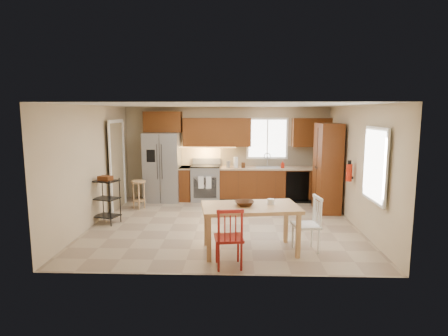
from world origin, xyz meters
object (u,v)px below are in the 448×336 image
at_px(pantry, 327,168).
at_px(dining_table, 250,229).
at_px(utility_cart, 106,201).
at_px(table_jar, 271,203).
at_px(bar_stool, 139,195).
at_px(fire_extinguisher, 349,173).
at_px(table_bowl, 244,206).
at_px(chair_red, 229,237).
at_px(refrigerator, 163,167).
at_px(chair_white, 306,224).
at_px(range_stove, 206,183).
at_px(soap_bottle, 283,164).

bearing_deg(pantry, dining_table, -125.28).
distance_m(pantry, utility_cart, 5.10).
xyz_separation_m(dining_table, table_jar, (0.35, 0.10, 0.43)).
bearing_deg(utility_cart, bar_stool, 91.82).
relative_size(fire_extinguisher, table_bowl, 1.10).
relative_size(chair_red, table_jar, 6.66).
bearing_deg(bar_stool, utility_cart, -89.95).
bearing_deg(refrigerator, bar_stool, -116.09).
distance_m(dining_table, chair_white, 0.95).
bearing_deg(refrigerator, chair_red, -66.74).
height_order(fire_extinguisher, chair_red, fire_extinguisher).
height_order(range_stove, table_bowl, range_stove).
xyz_separation_m(range_stove, bar_stool, (-1.58, -0.94, -0.11)).
height_order(pantry, chair_white, pantry).
height_order(table_jar, utility_cart, utility_cart).
bearing_deg(utility_cart, table_bowl, -9.46).
height_order(soap_bottle, chair_white, soap_bottle).
bearing_deg(dining_table, soap_bottle, 67.05).
bearing_deg(chair_red, utility_cart, 132.58).
bearing_deg(fire_extinguisher, range_stove, 147.38).
xyz_separation_m(refrigerator, chair_red, (1.85, -4.30, -0.44)).
xyz_separation_m(chair_red, utility_cart, (-2.65, 2.19, 0.01)).
relative_size(range_stove, utility_cart, 0.95).
bearing_deg(pantry, fire_extinguisher, -79.22).
distance_m(refrigerator, table_jar, 4.38).
xyz_separation_m(range_stove, utility_cart, (-1.95, -2.17, 0.03)).
bearing_deg(bar_stool, refrigerator, 80.66).
height_order(table_bowl, utility_cart, utility_cart).
distance_m(pantry, table_bowl, 3.41).
bearing_deg(fire_extinguisher, refrigerator, 155.48).
xyz_separation_m(pantry, table_jar, (-1.58, -2.63, -0.22)).
xyz_separation_m(pantry, chair_red, (-2.28, -3.38, -0.58)).
height_order(soap_bottle, utility_cart, soap_bottle).
distance_m(range_stove, soap_bottle, 2.10).
bearing_deg(table_bowl, soap_bottle, 73.41).
bearing_deg(table_jar, chair_red, -133.10).
height_order(refrigerator, table_bowl, refrigerator).
height_order(pantry, fire_extinguisher, pantry).
distance_m(table_jar, utility_cart, 3.66).
height_order(soap_bottle, bar_stool, soap_bottle).
bearing_deg(table_bowl, refrigerator, 119.88).
distance_m(soap_bottle, pantry, 1.31).
bearing_deg(utility_cart, table_jar, -4.71).
xyz_separation_m(range_stove, chair_white, (2.00, -3.66, 0.01)).
xyz_separation_m(range_stove, table_bowl, (0.95, -3.71, 0.34)).
distance_m(soap_bottle, bar_stool, 3.76).
distance_m(refrigerator, chair_white, 4.81).
xyz_separation_m(dining_table, bar_stool, (-2.63, 2.78, -0.04)).
height_order(dining_table, table_bowl, table_bowl).
bearing_deg(table_jar, table_bowl, -167.47).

